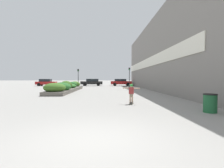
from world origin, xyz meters
TOP-DOWN VIEW (x-y plane):
  - ground_plane at (0.00, 0.00)m, footprint 300.00×300.00m
  - building_wall_right at (6.44, 15.48)m, footprint 0.67×40.43m
  - planter_box at (-4.37, 16.21)m, footprint 2.11×12.44m
  - skateboard at (1.82, 6.07)m, footprint 0.34×0.61m
  - skateboarder at (1.82, 6.07)m, footprint 1.02×0.34m
  - trash_bin at (4.97, 3.30)m, footprint 0.60×0.60m
  - car_leftmost at (3.49, 33.00)m, footprint 4.45×1.89m
  - car_center_left at (12.75, 35.79)m, footprint 3.95×2.00m
  - car_center_right at (-12.32, 32.80)m, footprint 4.09×1.84m
  - car_rightmost at (-2.73, 33.17)m, footprint 4.62×1.87m
  - traffic_light_left at (-5.11, 29.77)m, footprint 0.28×0.30m
  - traffic_light_right at (4.81, 29.29)m, footprint 0.28×0.30m

SIDE VIEW (x-z plane):
  - ground_plane at x=0.00m, z-range 0.00..0.00m
  - skateboard at x=1.82m, z-range 0.02..0.11m
  - trash_bin at x=4.97m, z-range 0.00..0.85m
  - planter_box at x=-4.37m, z-range -0.14..1.13m
  - car_center_right at x=-12.32m, z-range 0.04..1.49m
  - skateboarder at x=1.82m, z-range 0.21..1.32m
  - car_leftmost at x=3.49m, z-range 0.05..1.51m
  - car_rightmost at x=-2.73m, z-range 0.04..1.52m
  - car_center_left at x=12.75m, z-range 0.04..1.55m
  - traffic_light_left at x=-5.11m, z-range 0.62..4.03m
  - traffic_light_right at x=4.81m, z-range 0.65..4.30m
  - building_wall_right at x=6.44m, z-range -0.01..9.11m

